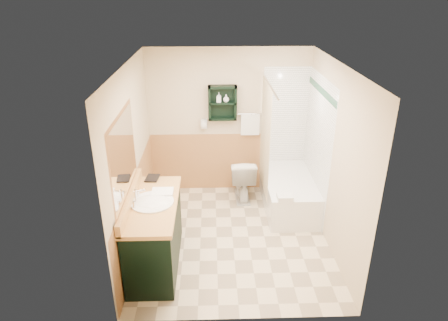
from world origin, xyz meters
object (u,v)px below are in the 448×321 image
Objects in this scene: vanity_book at (145,171)px; soap_bottle_a at (219,100)px; wall_shelf at (222,103)px; vanity at (155,234)px; soap_bottle_b at (226,99)px; hair_dryer at (204,124)px; toilet at (242,178)px; bathtub at (288,192)px.

soap_bottle_a is at bearing 59.10° from vanity_book.
wall_shelf reaches higher than vanity_book.
vanity is 11.62× the size of soap_bottle_b.
wall_shelf is 1.76m from vanity_book.
wall_shelf is at bearing 5.07° from soap_bottle_a.
wall_shelf reaches higher than hair_dryer.
hair_dryer is 0.33× the size of toilet.
vanity is 0.93× the size of bathtub.
wall_shelf is at bearing 150.52° from bathtub.
bathtub is 6.50× the size of vanity_book.
hair_dryer is 1.74m from bathtub.
hair_dryer reaches higher than bathtub.
vanity_book is at bearing -160.98° from bathtub.
hair_dryer reaches higher than toilet.
bathtub is at bearing 35.31° from vanity.
hair_dryer reaches higher than vanity_book.
bathtub is at bearing -29.48° from wall_shelf.
soap_bottle_b is at bearing -5.02° from wall_shelf.
wall_shelf is 0.77× the size of toilet.
bathtub is 0.78m from toilet.
vanity_book is 1.51× the size of soap_bottle_a.
soap_bottle_b is (-0.97, 0.57, 1.36)m from bathtub.
soap_bottle_b is (0.95, 1.93, 1.17)m from vanity.
vanity_book is at bearing 104.43° from vanity.
wall_shelf reaches higher than soap_bottle_b.
soap_bottle_a is at bearing -37.69° from toilet.
wall_shelf reaches higher than bathtub.
soap_bottle_a is 1.27× the size of soap_bottle_b.
vanity_book is at bearing -129.24° from wall_shelf.
vanity_book reaches higher than bathtub.
vanity_book is at bearing -130.82° from soap_bottle_b.
hair_dryer is 1.09m from toilet.
soap_bottle_a is at bearing 152.03° from bathtub.
vanity_book reaches higher than vanity.
hair_dryer is at bearing 175.24° from wall_shelf.
wall_shelf is at bearing 57.69° from vanity_book.
vanity_book is (-0.76, -1.32, -0.20)m from hair_dryer.
soap_bottle_a is (1.00, 1.29, 0.60)m from vanity_book.
hair_dryer reaches higher than vanity.
vanity is 2.40m from soap_bottle_a.
hair_dryer is at bearing 175.19° from soap_bottle_b.
soap_bottle_b is (-0.25, 0.27, 1.26)m from toilet.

